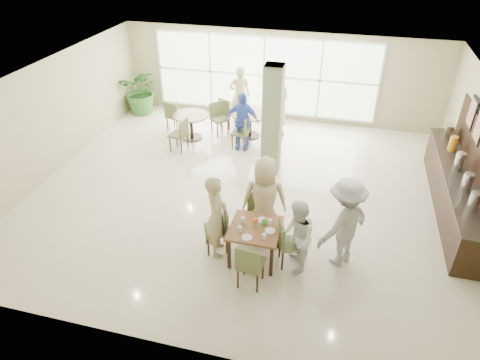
% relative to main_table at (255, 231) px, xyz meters
% --- Properties ---
extents(ground, '(10.00, 10.00, 0.00)m').
position_rel_main_table_xyz_m(ground, '(-0.76, 2.20, -0.66)').
color(ground, beige).
rests_on(ground, ground).
extents(room_shell, '(10.00, 10.00, 10.00)m').
position_rel_main_table_xyz_m(room_shell, '(-0.76, 2.20, 1.05)').
color(room_shell, white).
rests_on(room_shell, ground).
extents(window_bank, '(7.00, 0.04, 7.00)m').
position_rel_main_table_xyz_m(window_bank, '(-1.26, 6.66, 0.74)').
color(window_bank, silver).
rests_on(window_bank, ground).
extents(column, '(0.45, 0.45, 2.80)m').
position_rel_main_table_xyz_m(column, '(-0.36, 3.40, 0.74)').
color(column, '#717E57').
rests_on(column, ground).
extents(main_table, '(0.96, 0.96, 0.75)m').
position_rel_main_table_xyz_m(main_table, '(0.00, 0.00, 0.00)').
color(main_table, brown).
rests_on(main_table, ground).
extents(round_table_left, '(1.04, 1.04, 0.75)m').
position_rel_main_table_xyz_m(round_table_left, '(-2.98, 4.64, -0.10)').
color(round_table_left, brown).
rests_on(round_table_left, ground).
extents(round_table_right, '(1.18, 1.18, 0.75)m').
position_rel_main_table_xyz_m(round_table_right, '(-1.34, 5.21, -0.07)').
color(round_table_right, brown).
rests_on(round_table_right, ground).
extents(chairs_main_table, '(2.08, 1.94, 0.95)m').
position_rel_main_table_xyz_m(chairs_main_table, '(-0.03, 0.04, -0.18)').
color(chairs_main_table, '#505A31').
rests_on(chairs_main_table, ground).
extents(chairs_table_left, '(1.98, 1.88, 0.95)m').
position_rel_main_table_xyz_m(chairs_table_left, '(-3.00, 4.67, -0.18)').
color(chairs_table_left, '#505A31').
rests_on(chairs_table_left, ground).
extents(chairs_table_right, '(2.06, 1.85, 0.95)m').
position_rel_main_table_xyz_m(chairs_table_right, '(-1.42, 5.25, -0.18)').
color(chairs_table_right, '#505A31').
rests_on(chairs_table_right, ground).
extents(tabletop_clutter, '(0.70, 0.77, 0.21)m').
position_rel_main_table_xyz_m(tabletop_clutter, '(0.03, -0.02, 0.15)').
color(tabletop_clutter, white).
rests_on(tabletop_clutter, main_table).
extents(buffet_counter, '(0.64, 4.70, 1.95)m').
position_rel_main_table_xyz_m(buffet_counter, '(3.94, 2.71, -0.10)').
color(buffet_counter, black).
rests_on(buffet_counter, ground).
extents(framed_art_a, '(0.05, 0.55, 0.70)m').
position_rel_main_table_xyz_m(framed_art_a, '(4.19, 3.20, 1.19)').
color(framed_art_a, black).
rests_on(framed_art_a, ground).
extents(framed_art_b, '(0.05, 0.55, 0.70)m').
position_rel_main_table_xyz_m(framed_art_b, '(4.19, 4.00, 1.19)').
color(framed_art_b, black).
rests_on(framed_art_b, ground).
extents(potted_plant, '(1.60, 1.60, 1.56)m').
position_rel_main_table_xyz_m(potted_plant, '(-5.19, 6.03, 0.12)').
color(potted_plant, '#336D2B').
rests_on(potted_plant, ground).
extents(teen_left, '(0.57, 0.72, 1.73)m').
position_rel_main_table_xyz_m(teen_left, '(-0.75, 0.00, 0.21)').
color(teen_left, tan).
rests_on(teen_left, ground).
extents(teen_far, '(0.98, 0.66, 1.85)m').
position_rel_main_table_xyz_m(teen_far, '(0.03, 0.68, 0.27)').
color(teen_far, tan).
rests_on(teen_far, ground).
extents(teen_right, '(0.75, 0.86, 1.51)m').
position_rel_main_table_xyz_m(teen_right, '(0.80, -0.10, 0.10)').
color(teen_right, white).
rests_on(teen_right, ground).
extents(teen_standing, '(1.29, 1.35, 1.84)m').
position_rel_main_table_xyz_m(teen_standing, '(1.60, 0.33, 0.26)').
color(teen_standing, '#9D9C9F').
rests_on(teen_standing, ground).
extents(adult_a, '(0.99, 0.58, 1.67)m').
position_rel_main_table_xyz_m(adult_a, '(-1.38, 4.40, 0.18)').
color(adult_a, '#4666D2').
rests_on(adult_a, ground).
extents(adult_b, '(0.80, 1.62, 1.69)m').
position_rel_main_table_xyz_m(adult_b, '(-0.51, 5.25, 0.19)').
color(adult_b, white).
rests_on(adult_b, ground).
extents(adult_standing, '(0.79, 0.65, 1.84)m').
position_rel_main_table_xyz_m(adult_standing, '(-1.87, 6.06, 0.27)').
color(adult_standing, tan).
rests_on(adult_standing, ground).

